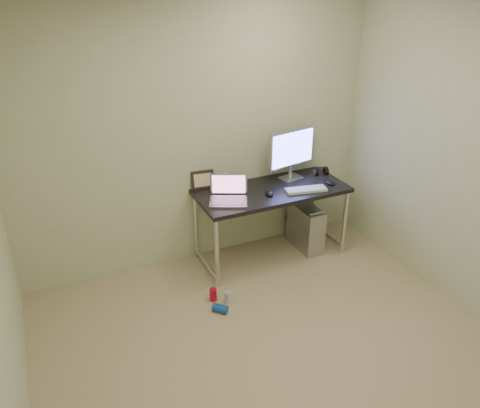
% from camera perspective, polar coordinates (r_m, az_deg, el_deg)
% --- Properties ---
extents(floor, '(3.50, 3.50, 0.00)m').
position_cam_1_polar(floor, '(3.69, 5.66, -19.28)').
color(floor, tan).
rests_on(floor, ground).
extents(ceiling, '(3.50, 3.50, 0.00)m').
position_cam_1_polar(ceiling, '(2.59, 8.29, 23.22)').
color(ceiling, silver).
rests_on(ceiling, ground).
extents(wall_back, '(3.50, 0.02, 2.50)m').
position_cam_1_polar(wall_back, '(4.40, -5.07, 7.96)').
color(wall_back, beige).
rests_on(wall_back, ground).
extents(desk, '(1.47, 0.65, 0.75)m').
position_cam_1_polar(desk, '(4.57, 3.87, 0.86)').
color(desk, black).
rests_on(desk, ground).
extents(tower_computer, '(0.20, 0.45, 0.50)m').
position_cam_1_polar(tower_computer, '(4.96, 8.00, -2.79)').
color(tower_computer, '#B1B2B6').
rests_on(tower_computer, ground).
extents(cable_a, '(0.01, 0.16, 0.69)m').
position_cam_1_polar(cable_a, '(5.07, 5.98, 0.10)').
color(cable_a, black).
rests_on(cable_a, ground).
extents(cable_b, '(0.02, 0.11, 0.71)m').
position_cam_1_polar(cable_b, '(5.10, 6.96, -0.01)').
color(cable_b, black).
rests_on(cable_b, ground).
extents(can_red, '(0.09, 0.09, 0.12)m').
position_cam_1_polar(can_red, '(4.24, -3.29, -10.98)').
color(can_red, red).
rests_on(can_red, ground).
extents(can_white, '(0.07, 0.07, 0.12)m').
position_cam_1_polar(can_white, '(4.21, -1.45, -11.32)').
color(can_white, silver).
rests_on(can_white, ground).
extents(can_blue, '(0.14, 0.14, 0.07)m').
position_cam_1_polar(can_blue, '(4.13, -2.42, -12.61)').
color(can_blue, '#1349AE').
rests_on(can_blue, ground).
extents(laptop, '(0.43, 0.40, 0.24)m').
position_cam_1_polar(laptop, '(4.28, -1.40, 1.12)').
color(laptop, '#B5B7BE').
rests_on(laptop, desk).
extents(monitor, '(0.55, 0.20, 0.52)m').
position_cam_1_polar(monitor, '(4.68, 6.35, 6.51)').
color(monitor, '#B5B7BE').
rests_on(monitor, desk).
extents(keyboard, '(0.41, 0.20, 0.02)m').
position_cam_1_polar(keyboard, '(4.53, 8.04, 1.74)').
color(keyboard, silver).
rests_on(keyboard, desk).
extents(mouse_right, '(0.09, 0.13, 0.04)m').
position_cam_1_polar(mouse_right, '(4.72, 10.95, 2.65)').
color(mouse_right, black).
rests_on(mouse_right, desk).
extents(mouse_left, '(0.11, 0.14, 0.04)m').
position_cam_1_polar(mouse_left, '(4.41, 3.58, 1.38)').
color(mouse_left, black).
rests_on(mouse_left, desk).
extents(headphones, '(0.16, 0.10, 0.10)m').
position_cam_1_polar(headphones, '(4.94, 9.82, 3.91)').
color(headphones, black).
rests_on(headphones, desk).
extents(picture_frame, '(0.23, 0.09, 0.18)m').
position_cam_1_polar(picture_frame, '(4.52, -4.60, 2.97)').
color(picture_frame, black).
rests_on(picture_frame, desk).
extents(webcam, '(0.05, 0.04, 0.13)m').
position_cam_1_polar(webcam, '(4.59, -1.65, 3.42)').
color(webcam, silver).
rests_on(webcam, desk).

